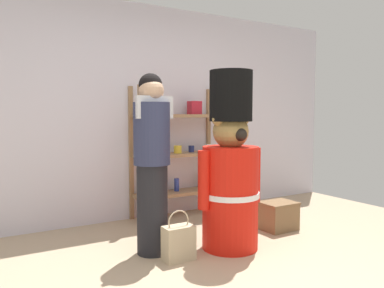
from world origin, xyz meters
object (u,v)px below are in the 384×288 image
(merchandise_shelf, at_px, (177,150))
(shopping_bag, at_px, (179,242))
(person_shopper, at_px, (152,160))
(display_crate, at_px, (278,216))
(teddy_bear_guard, at_px, (230,172))

(merchandise_shelf, distance_m, shopping_bag, 1.63)
(person_shopper, distance_m, display_crate, 1.66)
(person_shopper, xyz_separation_m, display_crate, (1.50, -0.05, -0.71))
(display_crate, bearing_deg, person_shopper, 178.08)
(teddy_bear_guard, xyz_separation_m, display_crate, (0.81, 0.20, -0.58))
(teddy_bear_guard, height_order, shopping_bag, teddy_bear_guard)
(teddy_bear_guard, distance_m, display_crate, 1.01)
(shopping_bag, bearing_deg, teddy_bear_guard, 2.04)
(merchandise_shelf, height_order, teddy_bear_guard, teddy_bear_guard)
(shopping_bag, height_order, display_crate, shopping_bag)
(teddy_bear_guard, xyz_separation_m, shopping_bag, (-0.57, -0.02, -0.57))
(merchandise_shelf, distance_m, teddy_bear_guard, 1.31)
(teddy_bear_guard, bearing_deg, person_shopper, 160.19)
(teddy_bear_guard, relative_size, display_crate, 4.43)
(merchandise_shelf, relative_size, person_shopper, 0.98)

